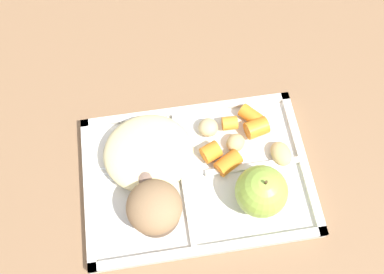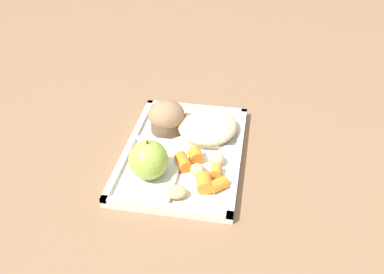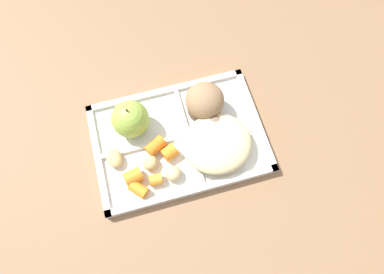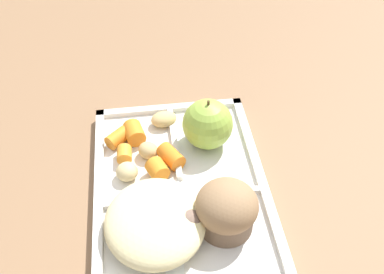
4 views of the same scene
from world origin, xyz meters
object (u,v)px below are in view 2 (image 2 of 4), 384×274
Objects in this scene: lunch_tray at (183,153)px; green_apple at (149,160)px; plastic_fork at (198,128)px; bran_muffin at (166,117)px.

lunch_tray is 4.19× the size of green_apple.
green_apple is at bearing 158.75° from plastic_fork.
green_apple reaches higher than bran_muffin.
bran_muffin reaches higher than lunch_tray.
green_apple is (-0.08, 0.05, 0.04)m from lunch_tray.
lunch_tray is 1.99× the size of plastic_fork.
lunch_tray reaches higher than plastic_fork.
green_apple is 1.04× the size of bran_muffin.
lunch_tray is 0.09m from bran_muffin.
plastic_fork is at bearing -74.16° from bran_muffin.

